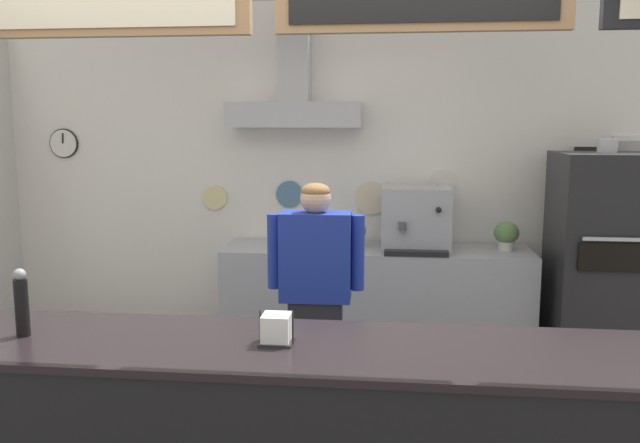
{
  "coord_description": "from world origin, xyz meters",
  "views": [
    {
      "loc": [
        0.52,
        -2.83,
        1.88
      ],
      "look_at": [
        0.11,
        0.78,
        1.33
      ],
      "focal_mm": 36.65,
      "sensor_mm": 36.0,
      "label": 1
    }
  ],
  "objects_px": {
    "shop_worker": "(316,302)",
    "potted_sage": "(354,232)",
    "pepper_grinder": "(22,303)",
    "napkin_holder": "(277,330)",
    "potted_oregano": "(506,235)",
    "pizza_oven": "(600,265)",
    "espresso_machine": "(416,219)"
  },
  "relations": [
    {
      "from": "espresso_machine",
      "to": "pepper_grinder",
      "type": "bearing_deg",
      "value": -121.78
    },
    {
      "from": "pizza_oven",
      "to": "espresso_machine",
      "type": "distance_m",
      "value": 1.39
    },
    {
      "from": "espresso_machine",
      "to": "napkin_holder",
      "type": "distance_m",
      "value": 2.71
    },
    {
      "from": "espresso_machine",
      "to": "napkin_holder",
      "type": "height_order",
      "value": "espresso_machine"
    },
    {
      "from": "potted_oregano",
      "to": "napkin_holder",
      "type": "bearing_deg",
      "value": -116.19
    },
    {
      "from": "shop_worker",
      "to": "potted_oregano",
      "type": "relative_size",
      "value": 6.84
    },
    {
      "from": "potted_oregano",
      "to": "pepper_grinder",
      "type": "bearing_deg",
      "value": -130.89
    },
    {
      "from": "shop_worker",
      "to": "potted_sage",
      "type": "distance_m",
      "value": 1.36
    },
    {
      "from": "pizza_oven",
      "to": "shop_worker",
      "type": "relative_size",
      "value": 1.15
    },
    {
      "from": "espresso_machine",
      "to": "pepper_grinder",
      "type": "height_order",
      "value": "espresso_machine"
    },
    {
      "from": "pizza_oven",
      "to": "espresso_machine",
      "type": "height_order",
      "value": "pizza_oven"
    },
    {
      "from": "shop_worker",
      "to": "pepper_grinder",
      "type": "bearing_deg",
      "value": 51.82
    },
    {
      "from": "shop_worker",
      "to": "pizza_oven",
      "type": "bearing_deg",
      "value": -150.81
    },
    {
      "from": "pizza_oven",
      "to": "pepper_grinder",
      "type": "distance_m",
      "value": 3.95
    },
    {
      "from": "potted_oregano",
      "to": "pizza_oven",
      "type": "bearing_deg",
      "value": -14.84
    },
    {
      "from": "shop_worker",
      "to": "napkin_holder",
      "type": "distance_m",
      "value": 1.37
    },
    {
      "from": "espresso_machine",
      "to": "pepper_grinder",
      "type": "relative_size",
      "value": 1.9
    },
    {
      "from": "pizza_oven",
      "to": "shop_worker",
      "type": "distance_m",
      "value": 2.3
    },
    {
      "from": "pizza_oven",
      "to": "shop_worker",
      "type": "height_order",
      "value": "pizza_oven"
    },
    {
      "from": "potted_sage",
      "to": "napkin_holder",
      "type": "xyz_separation_m",
      "value": [
        -0.14,
        -2.68,
        0.06
      ]
    },
    {
      "from": "shop_worker",
      "to": "potted_sage",
      "type": "height_order",
      "value": "shop_worker"
    },
    {
      "from": "pizza_oven",
      "to": "potted_oregano",
      "type": "height_order",
      "value": "pizza_oven"
    },
    {
      "from": "potted_sage",
      "to": "pepper_grinder",
      "type": "distance_m",
      "value": 2.96
    },
    {
      "from": "shop_worker",
      "to": "potted_sage",
      "type": "relative_size",
      "value": 7.05
    },
    {
      "from": "shop_worker",
      "to": "espresso_machine",
      "type": "relative_size",
      "value": 2.91
    },
    {
      "from": "pizza_oven",
      "to": "shop_worker",
      "type": "bearing_deg",
      "value": -149.39
    },
    {
      "from": "pizza_oven",
      "to": "espresso_machine",
      "type": "xyz_separation_m",
      "value": [
        -1.35,
        0.12,
        0.3
      ]
    },
    {
      "from": "potted_sage",
      "to": "pepper_grinder",
      "type": "relative_size",
      "value": 0.78
    },
    {
      "from": "potted_oregano",
      "to": "napkin_holder",
      "type": "height_order",
      "value": "napkin_holder"
    },
    {
      "from": "potted_sage",
      "to": "pepper_grinder",
      "type": "xyz_separation_m",
      "value": [
        -1.18,
        -2.71,
        0.15
      ]
    },
    {
      "from": "potted_sage",
      "to": "napkin_holder",
      "type": "relative_size",
      "value": 1.6
    },
    {
      "from": "shop_worker",
      "to": "pepper_grinder",
      "type": "xyz_separation_m",
      "value": [
        -1.03,
        -1.37,
        0.35
      ]
    }
  ]
}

